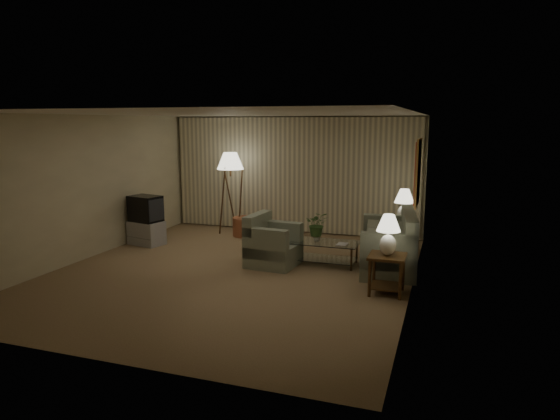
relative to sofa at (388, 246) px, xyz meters
The scene contains 16 objects.
ground 2.74m from the sofa, 157.18° to the right, with size 7.00×7.00×0.00m, color #90714F.
room_shell 2.86m from the sofa, 169.56° to the left, with size 6.04×7.02×2.72m.
sofa is the anchor object (origin of this frame).
armchair 2.03m from the sofa, 166.78° to the right, with size 1.01×0.97×0.73m.
side_table_near 1.36m from the sofa, 83.66° to the right, with size 0.54×0.54×0.60m.
side_table_far 1.26m from the sofa, 83.16° to the left, with size 0.53×0.45×0.60m.
table_lamp_near 1.47m from the sofa, 83.66° to the right, with size 0.36×0.36×0.62m.
table_lamp_far 1.39m from the sofa, 83.16° to the left, with size 0.39×0.39×0.67m.
coffee_table 1.12m from the sofa, behind, with size 1.22×0.66×0.41m.
tv_cabinet 5.05m from the sofa, behind, with size 0.81×0.60×0.50m, color #A1A2A4.
crt_tv 5.07m from the sofa, behind, with size 0.72×0.58×0.54m, color black.
floor_lamp 4.20m from the sofa, 155.80° to the left, with size 0.61×0.61×1.88m.
ottoman 3.73m from the sofa, 154.58° to the left, with size 0.63×0.63×0.42m, color #9B5634.
vase 1.27m from the sofa, behind, with size 0.13×0.13×0.14m, color silver.
flowers 1.32m from the sofa, behind, with size 0.40×0.35×0.45m, color #41682E.
book 0.89m from the sofa, 166.94° to the right, with size 0.18×0.25×0.02m, color olive.
Camera 1 is at (3.45, -7.66, 2.57)m, focal length 32.00 mm.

